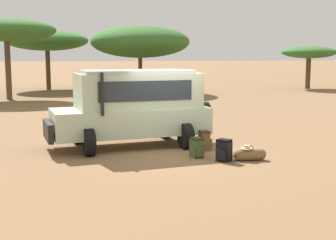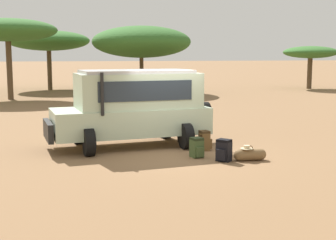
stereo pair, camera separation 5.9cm
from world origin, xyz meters
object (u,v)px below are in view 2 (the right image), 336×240
object	(u,v)px
duffel_bag_low_black_case	(250,154)
acacia_tree_far_right	(141,42)
backpack_beside_front_wheel	(224,151)
acacia_tree_right_mid	(49,41)
acacia_tree_distant_right	(310,53)
safari_vehicle	(134,106)
backpack_cluster_center	(205,141)
acacia_tree_centre_back	(8,30)
backpack_near_rear_wheel	(197,148)

from	to	relation	value
duffel_bag_low_black_case	acacia_tree_far_right	xyz separation A→B (m)	(0.59, 22.72, 3.61)
backpack_beside_front_wheel	acacia_tree_right_mid	world-z (taller)	acacia_tree_right_mid
acacia_tree_distant_right	safari_vehicle	bearing A→B (deg)	-130.30
backpack_beside_front_wheel	backpack_cluster_center	size ratio (longest dim) A/B	1.00
acacia_tree_right_mid	acacia_tree_distant_right	world-z (taller)	acacia_tree_right_mid
acacia_tree_far_right	acacia_tree_right_mid	bearing A→B (deg)	146.65
backpack_cluster_center	duffel_bag_low_black_case	size ratio (longest dim) A/B	0.66
backpack_beside_front_wheel	acacia_tree_centre_back	world-z (taller)	acacia_tree_centre_back
acacia_tree_centre_back	acacia_tree_far_right	bearing A→B (deg)	18.89
backpack_beside_front_wheel	acacia_tree_right_mid	xyz separation A→B (m)	(-5.48, 27.14, 3.64)
safari_vehicle	backpack_near_rear_wheel	distance (m)	2.73
backpack_near_rear_wheel	acacia_tree_right_mid	distance (m)	27.20
backpack_cluster_center	acacia_tree_right_mid	bearing A→B (deg)	101.88
backpack_cluster_center	acacia_tree_distant_right	world-z (taller)	acacia_tree_distant_right
acacia_tree_centre_back	acacia_tree_far_right	distance (m)	9.60
backpack_cluster_center	acacia_tree_distant_right	xyz separation A→B (m)	(15.74, 22.09, 2.70)
backpack_near_rear_wheel	acacia_tree_centre_back	size ratio (longest dim) A/B	0.09
backpack_beside_front_wheel	acacia_tree_right_mid	distance (m)	27.93
acacia_tree_right_mid	acacia_tree_distant_right	distance (m)	21.44
backpack_cluster_center	acacia_tree_far_right	xyz separation A→B (m)	(1.43, 21.14, 3.48)
acacia_tree_distant_right	acacia_tree_far_right	bearing A→B (deg)	-176.19
acacia_tree_far_right	duffel_bag_low_black_case	bearing A→B (deg)	-91.50
acacia_tree_centre_back	acacia_tree_right_mid	world-z (taller)	acacia_tree_centre_back
backpack_beside_front_wheel	backpack_cluster_center	world-z (taller)	backpack_beside_front_wheel
backpack_cluster_center	backpack_near_rear_wheel	size ratio (longest dim) A/B	1.07
backpack_near_rear_wheel	acacia_tree_right_mid	xyz separation A→B (m)	(-4.89, 26.50, 3.66)
acacia_tree_far_right	acacia_tree_distant_right	size ratio (longest dim) A/B	1.71
acacia_tree_far_right	acacia_tree_distant_right	bearing A→B (deg)	3.81
backpack_near_rear_wheel	acacia_tree_distant_right	size ratio (longest dim) A/B	0.12
backpack_cluster_center	acacia_tree_right_mid	size ratio (longest dim) A/B	0.09
safari_vehicle	backpack_near_rear_wheel	bearing A→B (deg)	-52.89
safari_vehicle	acacia_tree_far_right	distance (m)	20.44
acacia_tree_right_mid	backpack_beside_front_wheel	bearing A→B (deg)	-78.58
duffel_bag_low_black_case	acacia_tree_right_mid	size ratio (longest dim) A/B	0.13
safari_vehicle	backpack_cluster_center	world-z (taller)	safari_vehicle
acacia_tree_centre_back	acacia_tree_right_mid	size ratio (longest dim) A/B	0.89
backpack_cluster_center	backpack_beside_front_wheel	bearing A→B (deg)	-86.58
backpack_beside_front_wheel	backpack_near_rear_wheel	xyz separation A→B (m)	(-0.59, 0.64, -0.02)
duffel_bag_low_black_case	acacia_tree_right_mid	bearing A→B (deg)	102.88
acacia_tree_distant_right	backpack_cluster_center	bearing A→B (deg)	-125.46
acacia_tree_distant_right	backpack_near_rear_wheel	bearing A→B (deg)	-125.26
safari_vehicle	backpack_beside_front_wheel	bearing A→B (deg)	-51.46
duffel_bag_low_black_case	acacia_tree_right_mid	xyz separation A→B (m)	(-6.22, 27.21, 3.77)
duffel_bag_low_black_case	backpack_beside_front_wheel	bearing A→B (deg)	174.50
backpack_cluster_center	acacia_tree_centre_back	world-z (taller)	acacia_tree_centre_back
acacia_tree_centre_back	acacia_tree_distant_right	distance (m)	23.76
backpack_cluster_center	acacia_tree_centre_back	xyz separation A→B (m)	(-7.64, 18.04, 4.10)
safari_vehicle	duffel_bag_low_black_case	distance (m)	4.11
safari_vehicle	backpack_cluster_center	size ratio (longest dim) A/B	8.93
acacia_tree_centre_back	acacia_tree_distant_right	bearing A→B (deg)	9.84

